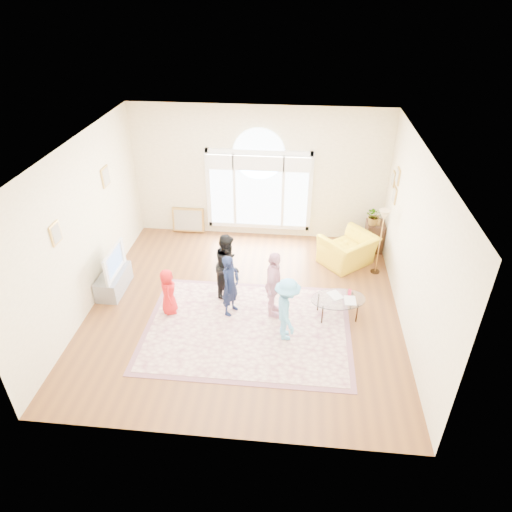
# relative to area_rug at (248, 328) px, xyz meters

# --- Properties ---
(ground) EXTENTS (6.00, 6.00, 0.00)m
(ground) POSITION_rel_area_rug_xyz_m (-0.14, 0.62, -0.01)
(ground) COLOR brown
(ground) RESTS_ON ground
(room_shell) EXTENTS (6.00, 6.00, 6.00)m
(room_shell) POSITION_rel_area_rug_xyz_m (-0.13, 3.45, 1.56)
(room_shell) COLOR #F5E8BD
(room_shell) RESTS_ON ground
(area_rug) EXTENTS (3.60, 2.60, 0.02)m
(area_rug) POSITION_rel_area_rug_xyz_m (0.00, 0.00, 0.00)
(area_rug) COLOR beige
(area_rug) RESTS_ON ground
(rug_border) EXTENTS (3.80, 2.80, 0.01)m
(rug_border) POSITION_rel_area_rug_xyz_m (0.00, -0.00, -0.00)
(rug_border) COLOR #83535F
(rug_border) RESTS_ON ground
(tv_console) EXTENTS (0.45, 1.00, 0.42)m
(tv_console) POSITION_rel_area_rug_xyz_m (-2.89, 0.92, 0.20)
(tv_console) COLOR gray
(tv_console) RESTS_ON ground
(television) EXTENTS (0.17, 0.99, 0.57)m
(television) POSITION_rel_area_rug_xyz_m (-2.88, 0.92, 0.70)
(television) COLOR black
(television) RESTS_ON tv_console
(coffee_table) EXTENTS (1.15, 0.85, 0.54)m
(coffee_table) POSITION_rel_area_rug_xyz_m (1.66, 0.52, 0.39)
(coffee_table) COLOR silver
(coffee_table) RESTS_ON ground
(armchair) EXTENTS (1.44, 1.43, 0.71)m
(armchair) POSITION_rel_area_rug_xyz_m (1.98, 2.43, 0.34)
(armchair) COLOR yellow
(armchair) RESTS_ON ground
(side_cabinet) EXTENTS (0.40, 0.50, 0.70)m
(side_cabinet) POSITION_rel_area_rug_xyz_m (2.64, 3.15, 0.34)
(side_cabinet) COLOR black
(side_cabinet) RESTS_ON ground
(floor_lamp) EXTENTS (0.28, 0.28, 1.51)m
(floor_lamp) POSITION_rel_area_rug_xyz_m (2.59, 2.15, 1.27)
(floor_lamp) COLOR black
(floor_lamp) RESTS_ON ground
(plant_pedestal) EXTENTS (0.20, 0.20, 0.70)m
(plant_pedestal) POSITION_rel_area_rug_xyz_m (2.56, 3.06, 0.34)
(plant_pedestal) COLOR white
(plant_pedestal) RESTS_ON ground
(potted_plant) EXTENTS (0.43, 0.38, 0.45)m
(potted_plant) POSITION_rel_area_rug_xyz_m (2.56, 3.06, 0.91)
(potted_plant) COLOR #33722D
(potted_plant) RESTS_ON plant_pedestal
(leaning_picture) EXTENTS (0.80, 0.14, 0.62)m
(leaning_picture) POSITION_rel_area_rug_xyz_m (-1.91, 3.52, -0.01)
(leaning_picture) COLOR tan
(leaning_picture) RESTS_ON ground
(child_red) EXTENTS (0.40, 0.52, 0.94)m
(child_red) POSITION_rel_area_rug_xyz_m (-1.55, 0.32, 0.48)
(child_red) COLOR red
(child_red) RESTS_ON area_rug
(child_navy) EXTENTS (0.46, 0.54, 1.25)m
(child_navy) POSITION_rel_area_rug_xyz_m (-0.37, 0.43, 0.63)
(child_navy) COLOR #111A39
(child_navy) RESTS_ON area_rug
(child_black) EXTENTS (0.60, 0.72, 1.35)m
(child_black) POSITION_rel_area_rug_xyz_m (-0.51, 1.05, 0.68)
(child_black) COLOR black
(child_black) RESTS_ON area_rug
(child_pink) EXTENTS (0.43, 0.83, 1.36)m
(child_pink) POSITION_rel_area_rug_xyz_m (0.44, 0.45, 0.69)
(child_pink) COLOR #E9A5BF
(child_pink) RESTS_ON area_rug
(child_blue) EXTENTS (0.62, 0.87, 1.23)m
(child_blue) POSITION_rel_area_rug_xyz_m (0.72, -0.17, 0.62)
(child_blue) COLOR #5EB2E7
(child_blue) RESTS_ON area_rug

